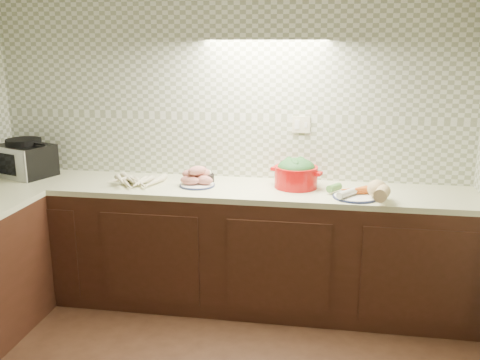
% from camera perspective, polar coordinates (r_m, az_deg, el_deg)
% --- Properties ---
extents(room, '(3.60, 3.60, 2.60)m').
position_cam_1_polar(room, '(2.29, -9.72, 7.14)').
color(room, black).
rests_on(room, ground).
extents(counter, '(3.60, 3.60, 0.90)m').
position_cam_1_polar(counter, '(3.49, -15.99, -10.85)').
color(counter, black).
rests_on(counter, ground).
extents(toaster_oven, '(0.49, 0.44, 0.29)m').
position_cam_1_polar(toaster_oven, '(4.46, -21.99, 2.12)').
color(toaster_oven, black).
rests_on(toaster_oven, counter).
extents(parsnip_pile, '(0.35, 0.40, 0.08)m').
position_cam_1_polar(parsnip_pile, '(3.97, -10.94, -0.00)').
color(parsnip_pile, beige).
rests_on(parsnip_pile, counter).
extents(sweet_potato_plate, '(0.26, 0.26, 0.15)m').
position_cam_1_polar(sweet_potato_plate, '(3.87, -4.63, 0.15)').
color(sweet_potato_plate, '#1A2147').
rests_on(sweet_potato_plate, counter).
extents(onion_bowl, '(0.15, 0.15, 0.11)m').
position_cam_1_polar(onion_bowl, '(3.99, -3.88, 0.45)').
color(onion_bowl, black).
rests_on(onion_bowl, counter).
extents(dutch_oven, '(0.39, 0.39, 0.21)m').
position_cam_1_polar(dutch_oven, '(3.83, 6.00, 0.72)').
color(dutch_oven, '#BA0C0B').
rests_on(dutch_oven, counter).
extents(veg_plate, '(0.45, 0.34, 0.14)m').
position_cam_1_polar(veg_plate, '(3.64, 13.15, -1.19)').
color(veg_plate, '#1A2147').
rests_on(veg_plate, counter).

